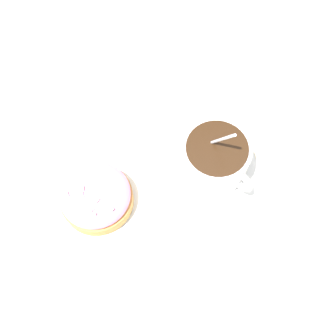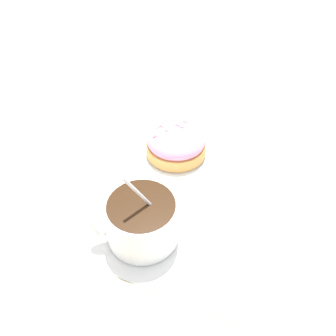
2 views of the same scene
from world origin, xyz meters
name	(u,v)px [view 1 (image 1 of 2)]	position (x,y,z in m)	size (l,w,h in m)	color
ground_plane	(156,183)	(0.00, 0.00, 0.00)	(3.00, 3.00, 0.00)	#C6B793
paper_napkin	(156,182)	(0.00, 0.00, 0.00)	(0.33, 0.34, 0.00)	white
coffee_cup	(215,155)	(-0.09, 0.00, 0.04)	(0.10, 0.11, 0.12)	white
frosted_pastry	(96,196)	(0.09, 0.01, 0.02)	(0.10, 0.10, 0.05)	#D19347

